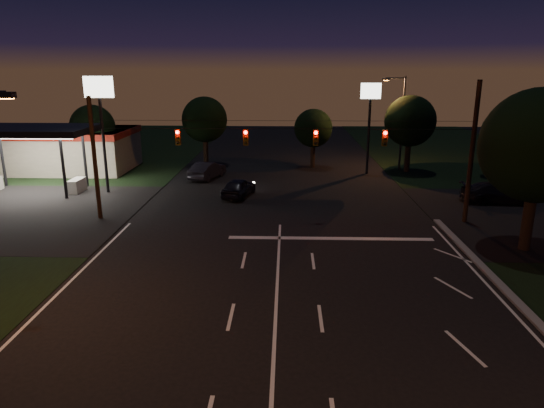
{
  "coord_description": "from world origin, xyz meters",
  "views": [
    {
      "loc": [
        0.4,
        -15.47,
        9.58
      ],
      "look_at": [
        -0.34,
        8.18,
        3.0
      ],
      "focal_mm": 32.0,
      "sensor_mm": 36.0,
      "label": 1
    }
  ],
  "objects_px": {
    "car_cross": "(497,193)",
    "car_oncoming_a": "(239,187)",
    "utility_pole_right": "(464,222)",
    "tree_right_near": "(538,147)",
    "car_oncoming_b": "(207,170)"
  },
  "relations": [
    {
      "from": "car_cross",
      "to": "car_oncoming_b",
      "type": "bearing_deg",
      "value": 74.25
    },
    {
      "from": "utility_pole_right",
      "to": "car_oncoming_b",
      "type": "height_order",
      "value": "utility_pole_right"
    },
    {
      "from": "utility_pole_right",
      "to": "car_oncoming_a",
      "type": "xyz_separation_m",
      "value": [
        -15.34,
        6.08,
        0.73
      ]
    },
    {
      "from": "utility_pole_right",
      "to": "tree_right_near",
      "type": "xyz_separation_m",
      "value": [
        1.53,
        -4.83,
        5.68
      ]
    },
    {
      "from": "utility_pole_right",
      "to": "car_oncoming_a",
      "type": "height_order",
      "value": "utility_pole_right"
    },
    {
      "from": "utility_pole_right",
      "to": "car_oncoming_b",
      "type": "bearing_deg",
      "value": 146.46
    },
    {
      "from": "car_oncoming_b",
      "to": "car_cross",
      "type": "distance_m",
      "value": 24.08
    },
    {
      "from": "car_oncoming_a",
      "to": "car_cross",
      "type": "height_order",
      "value": "car_cross"
    },
    {
      "from": "car_oncoming_a",
      "to": "car_cross",
      "type": "bearing_deg",
      "value": -170.42
    },
    {
      "from": "car_cross",
      "to": "car_oncoming_a",
      "type": "bearing_deg",
      "value": 89.02
    },
    {
      "from": "utility_pole_right",
      "to": "tree_right_near",
      "type": "distance_m",
      "value": 7.61
    },
    {
      "from": "car_oncoming_b",
      "to": "utility_pole_right",
      "type": "bearing_deg",
      "value": 163.73
    },
    {
      "from": "tree_right_near",
      "to": "car_cross",
      "type": "relative_size",
      "value": 1.68
    },
    {
      "from": "tree_right_near",
      "to": "car_oncoming_a",
      "type": "height_order",
      "value": "tree_right_near"
    },
    {
      "from": "tree_right_near",
      "to": "car_cross",
      "type": "height_order",
      "value": "tree_right_near"
    }
  ]
}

